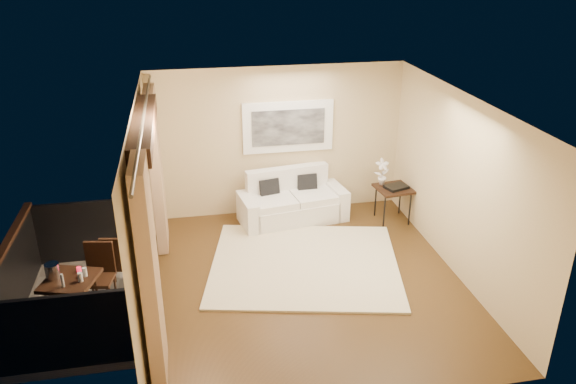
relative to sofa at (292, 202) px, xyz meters
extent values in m
plane|color=#4C3316|center=(-0.17, -2.09, -0.32)|extent=(5.00, 5.00, 0.00)
plane|color=white|center=(-0.17, -2.09, 2.38)|extent=(5.00, 5.00, 0.00)
plane|color=tan|center=(-0.17, 0.41, 1.03)|extent=(4.50, 0.00, 4.50)
plane|color=tan|center=(-0.17, -4.59, 1.03)|extent=(4.50, 0.00, 4.50)
plane|color=tan|center=(2.08, -2.09, 1.03)|extent=(0.00, 5.00, 5.00)
plane|color=tan|center=(-2.42, -0.24, 1.03)|extent=(0.00, 2.70, 2.70)
plane|color=tan|center=(-2.42, -3.94, 1.03)|extent=(0.00, 2.70, 2.70)
plane|color=tan|center=(-2.42, -2.09, 2.23)|extent=(0.00, 2.40, 2.40)
cube|color=black|center=(-2.30, -2.09, 2.20)|extent=(0.28, 2.40, 0.22)
cube|color=#605B56|center=(-3.32, -2.09, -0.38)|extent=(1.80, 2.60, 0.12)
cube|color=black|center=(-4.18, -2.09, 0.18)|extent=(0.06, 2.60, 1.00)
cube|color=black|center=(-3.32, -0.82, 0.18)|extent=(1.80, 0.06, 1.00)
cube|color=black|center=(-3.32, -3.36, 0.18)|extent=(1.80, 0.06, 1.00)
cube|color=black|center=(-4.18, -2.09, 0.70)|extent=(0.10, 2.60, 0.06)
cube|color=tan|center=(-2.28, -0.54, 1.00)|extent=(0.16, 0.75, 2.62)
cube|color=tan|center=(-2.28, -3.64, 1.00)|extent=(0.16, 0.75, 2.62)
cylinder|color=#4C473F|center=(-2.28, -2.09, 2.31)|extent=(0.04, 4.80, 0.04)
cube|color=white|center=(0.01, 0.38, 1.30)|extent=(1.62, 0.05, 0.92)
cube|color=black|center=(0.01, 0.35, 1.30)|extent=(1.30, 0.02, 0.64)
cube|color=beige|center=(-0.11, -1.63, -0.30)|extent=(3.34, 3.06, 0.04)
cube|color=white|center=(0.01, -0.07, -0.13)|extent=(1.63, 1.03, 0.38)
cube|color=white|center=(-0.04, 0.24, 0.22)|extent=(1.54, 0.42, 0.74)
cube|color=white|center=(-0.82, -0.19, -0.04)|extent=(0.33, 0.83, 0.56)
cube|color=white|center=(0.84, 0.06, -0.04)|extent=(0.33, 0.83, 0.56)
cube|color=white|center=(-0.35, -0.15, 0.12)|extent=(0.82, 0.82, 0.13)
cube|color=white|center=(0.38, -0.04, 0.12)|extent=(0.82, 0.82, 0.13)
cube|color=black|center=(-0.39, 0.05, 0.27)|extent=(0.39, 0.25, 0.37)
cube|color=black|center=(0.32, 0.16, 0.27)|extent=(0.36, 0.18, 0.37)
cube|color=black|center=(1.76, -0.41, 0.30)|extent=(0.65, 0.65, 0.04)
cylinder|color=black|center=(1.53, -0.64, -0.02)|extent=(0.03, 0.03, 0.60)
cylinder|color=black|center=(2.00, -0.64, -0.02)|extent=(0.03, 0.03, 0.60)
cylinder|color=black|center=(1.53, -0.17, -0.02)|extent=(0.03, 0.03, 0.60)
cylinder|color=black|center=(2.00, -0.17, -0.02)|extent=(0.03, 0.03, 0.60)
cube|color=black|center=(1.79, -0.44, 0.35)|extent=(0.45, 0.39, 0.05)
imported|color=white|center=(1.59, -0.23, 0.56)|extent=(0.27, 0.19, 0.48)
cube|color=black|center=(-3.36, -2.56, 0.38)|extent=(0.77, 0.77, 0.05)
cylinder|color=black|center=(-3.61, -2.82, 0.02)|extent=(0.04, 0.04, 0.68)
cylinder|color=black|center=(-3.11, -2.82, 0.02)|extent=(0.04, 0.04, 0.68)
cylinder|color=black|center=(-3.61, -2.31, 0.02)|extent=(0.04, 0.04, 0.68)
cylinder|color=black|center=(-3.11, -2.31, 0.02)|extent=(0.04, 0.04, 0.68)
cube|color=black|center=(-2.84, -1.75, 0.10)|extent=(0.46, 0.46, 0.05)
cube|color=black|center=(-2.87, -1.93, 0.33)|extent=(0.40, 0.11, 0.52)
cylinder|color=black|center=(-2.65, -1.62, -0.12)|extent=(0.03, 0.03, 0.40)
cylinder|color=black|center=(-2.97, -1.57, -0.12)|extent=(0.03, 0.03, 0.40)
cylinder|color=black|center=(-2.71, -1.94, -0.12)|extent=(0.03, 0.03, 0.40)
cylinder|color=black|center=(-3.02, -1.88, -0.12)|extent=(0.03, 0.03, 0.40)
cube|color=black|center=(-3.10, -2.14, 0.10)|extent=(0.46, 0.46, 0.05)
cube|color=black|center=(-3.06, -1.97, 0.33)|extent=(0.39, 0.12, 0.51)
cylinder|color=black|center=(-3.28, -2.27, -0.12)|extent=(0.03, 0.03, 0.40)
cylinder|color=black|center=(-2.97, -2.33, -0.12)|extent=(0.03, 0.03, 0.40)
cylinder|color=black|center=(-3.22, -1.96, -0.12)|extent=(0.03, 0.03, 0.40)
cylinder|color=black|center=(-2.91, -2.01, -0.12)|extent=(0.03, 0.03, 0.40)
cylinder|color=silver|center=(-3.56, -2.50, 0.51)|extent=(0.18, 0.18, 0.20)
cylinder|color=red|center=(-3.26, -2.42, 0.44)|extent=(0.06, 0.06, 0.07)
cylinder|color=silver|center=(-3.40, -2.74, 0.50)|extent=(0.04, 0.04, 0.18)
cylinder|color=white|center=(-3.21, -2.65, 0.47)|extent=(0.06, 0.06, 0.12)
cylinder|color=white|center=(-3.17, -2.53, 0.47)|extent=(0.06, 0.06, 0.12)
camera|label=1|loc=(-1.78, -8.98, 4.27)|focal=35.00mm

